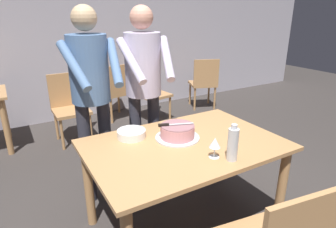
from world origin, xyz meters
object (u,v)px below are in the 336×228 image
object	(u,v)px
cake_on_platter	(178,132)
main_dining_table	(184,157)
background_chair_3	(70,105)
cake_knife	(169,125)
background_chair_0	(204,81)
background_chair_1	(117,90)
plate_stack	(131,134)
wine_glass_near	(215,143)
background_chair_2	(151,90)
water_bottle	(233,144)
person_cutting_cake	(144,81)
person_standing_beside	(91,87)

from	to	relation	value
cake_on_platter	main_dining_table	bearing A→B (deg)	-92.33
cake_on_platter	background_chair_3	size ratio (longest dim) A/B	0.38
cake_knife	background_chair_0	xyz separation A→B (m)	(2.03, 2.23, -0.37)
main_dining_table	background_chair_1	xyz separation A→B (m)	(0.43, 2.61, -0.15)
plate_stack	wine_glass_near	bearing A→B (deg)	-58.65
cake_on_platter	background_chair_3	bearing A→B (deg)	100.70
background_chair_1	background_chair_2	bearing A→B (deg)	-32.55
background_chair_2	background_chair_0	bearing A→B (deg)	2.14
background_chair_0	plate_stack	bearing A→B (deg)	-137.65
wine_glass_near	water_bottle	world-z (taller)	water_bottle
background_chair_0	background_chair_1	bearing A→B (deg)	170.67
person_cutting_cake	background_chair_2	xyz separation A→B (m)	(0.88, 1.62, -0.58)
wine_glass_near	background_chair_1	bearing A→B (deg)	82.45
plate_stack	wine_glass_near	xyz separation A→B (m)	(0.35, -0.57, 0.07)
person_cutting_cake	background_chair_0	xyz separation A→B (m)	(1.96, 1.66, -0.58)
cake_knife	person_cutting_cake	world-z (taller)	person_cutting_cake
person_cutting_cake	wine_glass_near	bearing A→B (deg)	-87.41
background_chair_2	cake_on_platter	bearing A→B (deg)	-111.83
plate_stack	person_cutting_cake	size ratio (longest dim) A/B	0.13
water_bottle	person_cutting_cake	distance (m)	1.08
main_dining_table	person_standing_beside	world-z (taller)	person_standing_beside
person_cutting_cake	background_chair_1	bearing A→B (deg)	77.44
wine_glass_near	person_standing_beside	xyz separation A→B (m)	(-0.51, 1.00, 0.22)
main_dining_table	plate_stack	distance (m)	0.44
water_bottle	person_cutting_cake	world-z (taller)	person_cutting_cake
plate_stack	person_standing_beside	size ratio (longest dim) A/B	0.13
wine_glass_near	person_cutting_cake	bearing A→B (deg)	92.59
cake_knife	water_bottle	distance (m)	0.53
main_dining_table	background_chair_2	xyz separation A→B (m)	(0.89, 2.32, -0.15)
cake_on_platter	person_standing_beside	size ratio (longest dim) A/B	0.20
background_chair_1	background_chair_2	size ratio (longest dim) A/B	1.00
wine_glass_near	background_chair_3	xyz separation A→B (m)	(-0.44, 2.45, -0.36)
cake_knife	background_chair_1	xyz separation A→B (m)	(0.50, 2.48, -0.37)
background_chair_1	background_chair_3	bearing A→B (deg)	-152.09
water_bottle	person_standing_beside	size ratio (longest dim) A/B	0.15
water_bottle	background_chair_2	distance (m)	2.81
plate_stack	background_chair_0	bearing A→B (deg)	42.35
water_bottle	background_chair_2	bearing A→B (deg)	74.13
water_bottle	background_chair_0	size ratio (longest dim) A/B	0.28
person_cutting_cake	water_bottle	bearing A→B (deg)	-83.41
background_chair_1	background_chair_3	distance (m)	0.93
person_standing_beside	background_chair_2	distance (m)	2.17
person_standing_beside	background_chair_2	size ratio (longest dim) A/B	1.91
background_chair_1	background_chair_2	xyz separation A→B (m)	(0.46, -0.29, 0.00)
main_dining_table	background_chair_2	distance (m)	2.49
person_cutting_cake	background_chair_1	world-z (taller)	person_cutting_cake
plate_stack	background_chair_3	distance (m)	1.90
plate_stack	background_chair_3	bearing A→B (deg)	92.74
main_dining_table	plate_stack	bearing A→B (deg)	135.32
cake_knife	water_bottle	size ratio (longest dim) A/B	1.04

